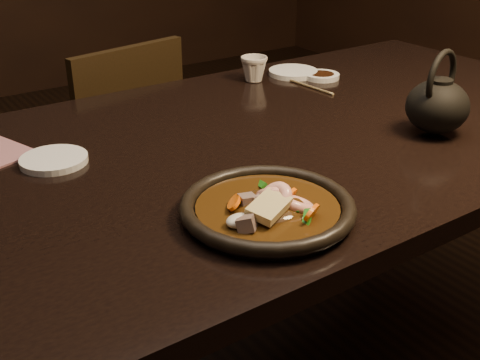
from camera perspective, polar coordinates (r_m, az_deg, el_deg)
table at (r=1.33m, az=5.31°, el=1.98°), size 1.60×0.90×0.75m
chair at (r=1.92m, az=-11.76°, el=1.85°), size 0.46×0.46×0.82m
plate at (r=0.94m, az=2.62°, el=-2.70°), size 0.28×0.28×0.03m
stirfry at (r=0.93m, az=2.83°, el=-2.55°), size 0.16×0.17×0.06m
soy_dish at (r=1.66m, az=7.74°, el=9.75°), size 0.10×0.10×0.01m
saucer_left at (r=1.17m, az=-17.23°, el=1.83°), size 0.13×0.13×0.01m
saucer_right at (r=1.68m, az=5.06°, el=10.14°), size 0.13×0.13×0.01m
tea_cup at (r=1.61m, az=1.33°, el=10.57°), size 0.09×0.08×0.07m
chopsticks at (r=1.59m, az=5.90°, el=9.05°), size 0.02×0.22×0.01m
teapot at (r=1.31m, az=18.26°, el=6.91°), size 0.16×0.13×0.17m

